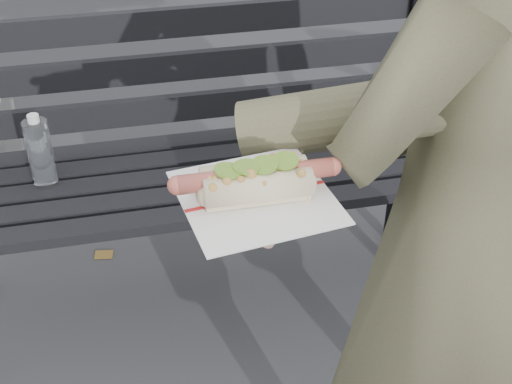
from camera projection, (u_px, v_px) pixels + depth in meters
park_bench at (191, 145)px, 1.99m from camera, size 1.50×0.44×0.88m
person at (463, 233)px, 1.19m from camera, size 0.71×0.60×1.65m
held_hotdog at (377, 127)px, 0.98m from camera, size 0.62×0.32×0.20m
fallen_leaves at (280, 369)px, 2.00m from camera, size 3.91×3.32×0.00m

